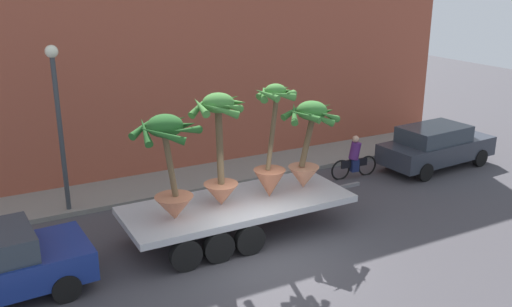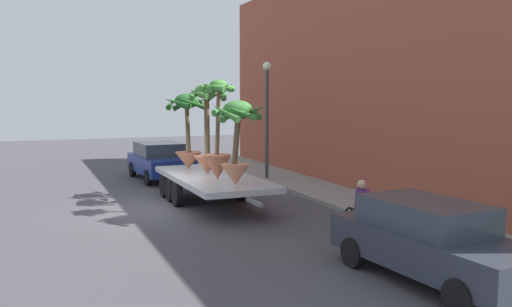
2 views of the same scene
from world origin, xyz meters
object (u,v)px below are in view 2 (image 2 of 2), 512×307
Objects in this scene: potted_palm_rear at (188,129)px; potted_palm_middle at (207,127)px; flatbed_trailer at (210,181)px; cyclist at (361,213)px; trailing_car at (160,160)px; parked_car at (431,240)px; potted_palm_front at (237,138)px; street_lamp at (267,105)px; potted_palm_extra at (218,140)px.

potted_palm_middle reaches higher than potted_palm_rear.
cyclist is at bearing 20.16° from flatbed_trailer.
trailing_car is (-11.80, -2.50, 0.16)m from cyclist.
parked_car is (3.26, -0.55, 0.16)m from cyclist.
potted_palm_middle is 2.74m from potted_palm_front.
street_lamp reaches higher than cyclist.
flatbed_trailer is at bearing -159.84° from cyclist.
street_lamp reaches higher than potted_palm_front.
potted_palm_extra is 0.73× the size of trailing_car.
potted_palm_middle reaches higher than cyclist.
street_lamp is (-4.78, 3.75, 0.99)m from potted_palm_extra.
potted_palm_front is (2.73, 0.04, -0.18)m from potted_palm_middle.
potted_palm_extra is 0.65× the size of street_lamp.
parked_car is (9.35, 1.60, -1.73)m from potted_palm_middle.
flatbed_trailer is at bearing 9.28° from potted_palm_rear.
potted_palm_front is at bearing 0.91° from potted_palm_middle.
potted_palm_rear reaches higher than potted_palm_front.
trailing_car is at bearing -178.13° from potted_palm_extra.
cyclist is (4.62, 2.27, -1.57)m from potted_palm_extra.
trailing_car is at bearing -121.01° from street_lamp.
flatbed_trailer is 2.95m from potted_palm_front.
potted_palm_rear is 2.93m from potted_palm_extra.
potted_palm_middle is at bearing -178.12° from flatbed_trailer.
potted_palm_middle is at bearing 3.53° from trailing_car.
parked_car reaches higher than cyclist.
potted_palm_middle is (1.46, 0.27, 0.14)m from potted_palm_rear.
parked_car is at bearing 13.21° from potted_palm_front.
potted_palm_front is at bearing -147.89° from cyclist.
potted_palm_rear is at bearing 1.09° from trailing_car.
trailing_car is (-8.44, -0.40, -1.55)m from potted_palm_front.
potted_palm_rear is 4.40m from street_lamp.
street_lamp is at bearing 115.45° from potted_palm_rear.
potted_palm_front is at bearing 2.68° from trailing_car.
potted_palm_extra is 8.19m from parked_car.
flatbed_trailer is 1.49× the size of street_lamp.
street_lamp reaches higher than potted_palm_extra.
parked_car is (9.09, 1.59, 0.05)m from flatbed_trailer.
trailing_car is at bearing -176.54° from flatbed_trailer.
potted_palm_extra reaches higher than potted_palm_front.
trailing_car is at bearing -168.04° from cyclist.
potted_palm_rear is 11.08m from parked_car.
potted_palm_middle is 0.97× the size of potted_palm_extra.
flatbed_trailer is at bearing -179.19° from potted_palm_front.
potted_palm_rear reaches higher than trailing_car.
potted_palm_extra reaches higher than parked_car.
cyclist is (5.83, 2.14, -0.11)m from flatbed_trailer.
potted_palm_front is (4.19, 0.31, -0.04)m from potted_palm_rear.
potted_palm_front is 4.31m from cyclist.
potted_palm_rear is at bearing -170.72° from flatbed_trailer.
potted_palm_rear is at bearing -169.44° from potted_palm_middle.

